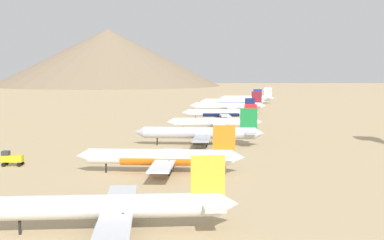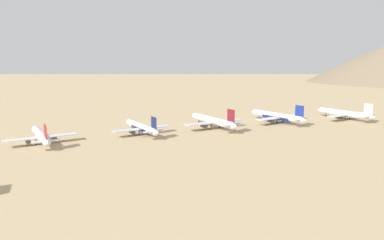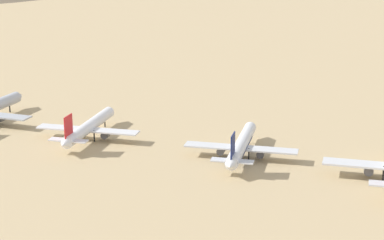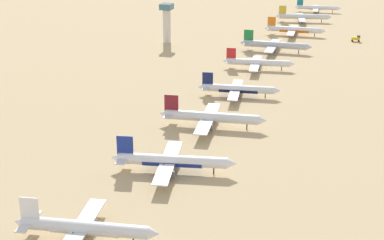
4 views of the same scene
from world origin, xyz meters
TOP-DOWN VIEW (x-y plane):
  - ground_plane at (0.00, 0.00)m, footprint 2112.33×2112.33m
  - parked_jet_0 at (-10.88, -176.47)m, footprint 40.80×33.36m
  - parked_jet_1 at (-3.13, -129.39)m, footprint 42.56×34.89m
  - parked_jet_2 at (-2.58, -86.00)m, footprint 43.74×35.70m
  - parked_jet_3 at (-1.66, -45.53)m, footprint 38.04×31.10m
  - parked_jet_4 at (-2.97, 1.48)m, footprint 38.43×31.40m
  - parked_jet_5 at (-1.56, 41.13)m, footprint 42.71×34.68m
  - parked_jet_6 at (2.31, 87.77)m, footprint 40.46×32.90m
  - parked_jet_7 at (1.26, 133.10)m, footprint 40.16×32.93m
  - service_truck at (42.44, 83.48)m, footprint 5.48×3.37m
  - desert_hill_0 at (224.11, -601.90)m, footprint 360.91×360.91m

SIDE VIEW (x-z plane):
  - ground_plane at x=0.00m, z-range 0.00..0.00m
  - service_truck at x=42.44m, z-range 0.13..4.03m
  - parked_jet_3 at x=-1.66m, z-range -1.84..9.16m
  - parked_jet_4 at x=-2.97m, z-range -1.81..9.29m
  - parked_jet_6 at x=2.31m, z-range -1.95..9.71m
  - parked_jet_0 at x=-10.88m, z-range -1.97..9.82m
  - parked_jet_7 at x=1.26m, z-range -1.90..9.76m
  - parked_jet_1 at x=-3.13m, z-range -2.07..10.29m
  - parked_jet_5 at x=-1.56m, z-range -2.01..10.31m
  - parked_jet_2 at x=-2.58m, z-range -2.06..10.56m
  - desert_hill_0 at x=224.11m, z-range 0.00..90.84m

